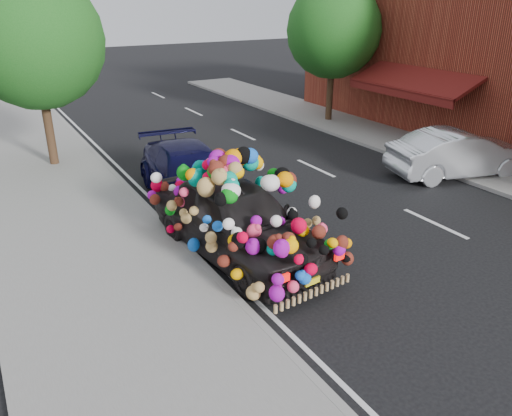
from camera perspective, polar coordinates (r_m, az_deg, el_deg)
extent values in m
plane|color=black|center=(10.97, 7.21, -5.76)|extent=(100.00, 100.00, 0.00)
cube|color=gray|center=(9.32, -14.92, -11.76)|extent=(4.00, 60.00, 0.12)
cube|color=gray|center=(9.85, -3.90, -8.80)|extent=(0.15, 60.00, 0.13)
cube|color=gray|center=(18.41, 22.26, 4.99)|extent=(3.00, 40.00, 0.12)
cube|color=#5D1411|center=(20.17, 17.44, 13.85)|extent=(1.62, 5.20, 0.75)
cube|color=#5D1411|center=(19.70, 15.76, 12.65)|extent=(0.06, 5.20, 0.35)
cylinder|color=#332114|center=(17.61, -22.61, 8.61)|extent=(0.28, 0.28, 2.73)
sphere|color=#185516|center=(17.22, -24.02, 17.18)|extent=(4.20, 4.20, 4.20)
cylinder|color=#332114|center=(22.76, 8.43, 12.96)|extent=(0.28, 0.28, 2.64)
sphere|color=#185516|center=(22.46, 8.83, 19.44)|extent=(4.00, 4.00, 4.00)
imported|color=black|center=(10.76, -2.23, -1.24)|extent=(2.44, 5.03, 1.65)
cube|color=red|center=(8.69, 3.23, -8.01)|extent=(0.22, 0.08, 0.14)
cube|color=red|center=(9.48, 9.51, -5.47)|extent=(0.22, 0.08, 0.14)
cube|color=yellow|center=(9.21, 6.47, -8.34)|extent=(0.34, 0.07, 0.12)
imported|color=black|center=(13.77, -7.49, 3.77)|extent=(2.62, 5.29, 1.48)
imported|color=silver|center=(16.83, 22.20, 5.79)|extent=(4.67, 2.65, 1.46)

